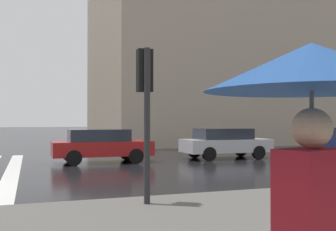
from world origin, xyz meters
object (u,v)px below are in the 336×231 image
at_px(car_red, 101,145).
at_px(pedestrian_in_red_jacket, 312,106).
at_px(car_silver, 225,142).
at_px(traffic_signal_post, 145,91).

bearing_deg(car_red, pedestrian_in_red_jacket, 174.62).
bearing_deg(car_red, car_silver, -90.00).
height_order(car_silver, pedestrian_in_red_jacket, pedestrian_in_red_jacket).
distance_m(car_silver, car_red, 5.81).
xyz_separation_m(car_silver, pedestrian_in_red_jacket, (-14.94, 7.22, 1.08)).
bearing_deg(traffic_signal_post, car_red, -4.31).
xyz_separation_m(traffic_signal_post, car_silver, (9.15, -6.50, -1.59)).
relative_size(car_red, pedestrian_in_red_jacket, 2.02).
distance_m(car_red, pedestrian_in_red_jacket, 15.05).
height_order(car_red, pedestrian_in_red_jacket, pedestrian_in_red_jacket).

